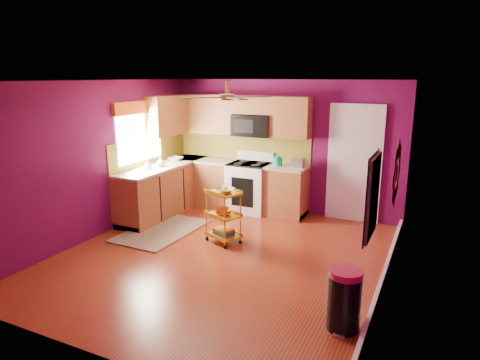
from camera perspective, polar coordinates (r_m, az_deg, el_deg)
The scene contains 18 objects.
ground at distance 6.33m, azimuth -2.36°, elevation -10.20°, with size 5.00×5.00×0.00m, color maroon.
room_envelope at distance 5.84m, azimuth -2.29°, elevation 4.54°, with size 4.54×5.04×2.52m.
lower_cabinets at distance 8.30m, azimuth -4.74°, elevation -1.17°, with size 2.81×2.31×0.94m.
electric_range at distance 8.24m, azimuth 1.28°, elevation -0.89°, with size 0.76×0.66×1.13m.
upper_cabinetry at distance 8.32m, azimuth -3.06°, elevation 8.45°, with size 2.80×2.30×1.26m.
left_window at distance 7.93m, azimuth -13.26°, elevation 7.39°, with size 0.08×1.35×1.08m.
panel_door at distance 7.84m, azimuth 14.98°, elevation 1.95°, with size 0.95×0.11×2.15m.
right_wall_art at distance 4.92m, azimuth 19.07°, elevation -0.24°, with size 0.04×2.74×1.04m.
ceiling_fan at distance 5.97m, azimuth -1.67°, elevation 11.09°, with size 1.01×1.01×0.26m.
shag_rug at distance 7.41m, azimuth -10.38°, elevation -6.65°, with size 0.99×1.61×0.02m, color black.
rolling_cart at distance 6.69m, azimuth -2.21°, elevation -4.50°, with size 0.61×0.54×0.92m.
trash_can at distance 4.69m, azimuth 13.73°, elevation -15.25°, with size 0.38×0.40×0.66m.
teal_kettle at distance 7.94m, azimuth 5.03°, elevation 2.50°, with size 0.18×0.18×0.21m.
toaster at distance 7.81m, azimuth 7.74°, elevation 2.28°, with size 0.22×0.15×0.18m, color beige.
soap_bottle_a at distance 7.79m, azimuth -12.20°, elevation 2.03°, with size 0.08×0.08×0.17m, color #EA3F72.
soap_bottle_b at distance 7.97m, azimuth -10.55°, elevation 2.42°, with size 0.14×0.14×0.18m, color white.
counter_dish at distance 8.51m, azimuth -8.58°, elevation 2.82°, with size 0.28×0.28×0.07m, color white.
counter_cup at distance 7.80m, azimuth -12.14°, elevation 1.77°, with size 0.12×0.12×0.10m, color white.
Camera 1 is at (2.73, -5.10, 2.57)m, focal length 32.00 mm.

